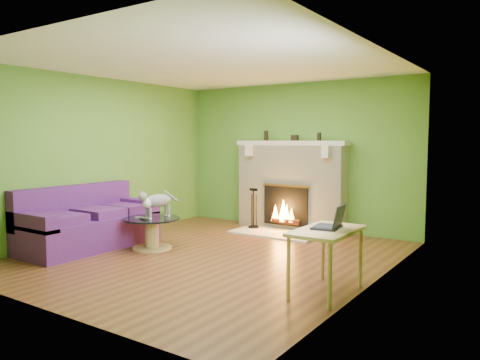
% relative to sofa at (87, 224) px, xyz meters
% --- Properties ---
extents(floor, '(5.00, 5.00, 0.00)m').
position_rel_sofa_xyz_m(floor, '(1.86, 0.60, -0.35)').
color(floor, '#552B18').
rests_on(floor, ground).
extents(ceiling, '(5.00, 5.00, 0.00)m').
position_rel_sofa_xyz_m(ceiling, '(1.86, 0.60, 2.25)').
color(ceiling, white).
rests_on(ceiling, wall_back).
extents(wall_back, '(5.00, 0.00, 5.00)m').
position_rel_sofa_xyz_m(wall_back, '(1.86, 3.10, 0.95)').
color(wall_back, '#4E842B').
rests_on(wall_back, floor).
extents(wall_front, '(5.00, 0.00, 5.00)m').
position_rel_sofa_xyz_m(wall_front, '(1.86, -1.90, 0.95)').
color(wall_front, '#4E842B').
rests_on(wall_front, floor).
extents(wall_left, '(0.00, 5.00, 5.00)m').
position_rel_sofa_xyz_m(wall_left, '(-0.39, 0.60, 0.95)').
color(wall_left, '#4E842B').
rests_on(wall_left, floor).
extents(wall_right, '(0.00, 5.00, 5.00)m').
position_rel_sofa_xyz_m(wall_right, '(4.11, 0.60, 0.95)').
color(wall_right, '#4E842B').
rests_on(wall_right, floor).
extents(window_frame, '(0.00, 1.20, 1.20)m').
position_rel_sofa_xyz_m(window_frame, '(4.10, -0.30, 1.20)').
color(window_frame, silver).
rests_on(window_frame, wall_right).
extents(window_pane, '(0.00, 1.06, 1.06)m').
position_rel_sofa_xyz_m(window_pane, '(4.09, -0.30, 1.20)').
color(window_pane, white).
rests_on(window_pane, wall_right).
extents(fireplace, '(2.10, 0.46, 1.58)m').
position_rel_sofa_xyz_m(fireplace, '(1.86, 2.92, 0.42)').
color(fireplace, beige).
rests_on(fireplace, floor).
extents(hearth, '(1.50, 0.75, 0.03)m').
position_rel_sofa_xyz_m(hearth, '(1.86, 2.40, -0.34)').
color(hearth, beige).
rests_on(hearth, floor).
extents(mantel, '(2.10, 0.28, 0.08)m').
position_rel_sofa_xyz_m(mantel, '(1.86, 2.90, 1.19)').
color(mantel, beige).
rests_on(mantel, fireplace).
extents(sofa, '(0.92, 2.03, 0.91)m').
position_rel_sofa_xyz_m(sofa, '(0.00, 0.00, 0.00)').
color(sofa, '#48185E').
rests_on(sofa, floor).
extents(coffee_table, '(0.81, 0.81, 0.46)m').
position_rel_sofa_xyz_m(coffee_table, '(0.88, 0.46, -0.09)').
color(coffee_table, tan).
rests_on(coffee_table, floor).
extents(desk, '(0.53, 0.92, 0.68)m').
position_rel_sofa_xyz_m(desk, '(3.81, 0.03, 0.24)').
color(desk, tan).
rests_on(desk, floor).
extents(cat, '(0.35, 0.69, 0.41)m').
position_rel_sofa_xyz_m(cat, '(0.96, 0.51, 0.31)').
color(cat, slate).
rests_on(cat, coffee_table).
extents(remote_silver, '(0.18, 0.08, 0.02)m').
position_rel_sofa_xyz_m(remote_silver, '(0.78, 0.34, 0.12)').
color(remote_silver, gray).
rests_on(remote_silver, coffee_table).
extents(remote_black, '(0.17, 0.08, 0.02)m').
position_rel_sofa_xyz_m(remote_black, '(0.90, 0.28, 0.11)').
color(remote_black, black).
rests_on(remote_black, coffee_table).
extents(laptop, '(0.35, 0.39, 0.26)m').
position_rel_sofa_xyz_m(laptop, '(3.79, 0.08, 0.46)').
color(laptop, black).
rests_on(laptop, desk).
extents(fire_tools, '(0.19, 0.19, 0.71)m').
position_rel_sofa_xyz_m(fire_tools, '(1.31, 2.55, 0.03)').
color(fire_tools, black).
rests_on(fire_tools, hearth).
extents(mantel_vase_left, '(0.08, 0.08, 0.18)m').
position_rel_sofa_xyz_m(mantel_vase_left, '(1.34, 2.93, 1.32)').
color(mantel_vase_left, black).
rests_on(mantel_vase_left, mantel).
extents(mantel_vase_right, '(0.07, 0.07, 0.14)m').
position_rel_sofa_xyz_m(mantel_vase_right, '(2.39, 2.93, 1.30)').
color(mantel_vase_right, black).
rests_on(mantel_vase_right, mantel).
extents(mantel_box, '(0.12, 0.08, 0.10)m').
position_rel_sofa_xyz_m(mantel_box, '(1.92, 2.93, 1.28)').
color(mantel_box, black).
rests_on(mantel_box, mantel).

